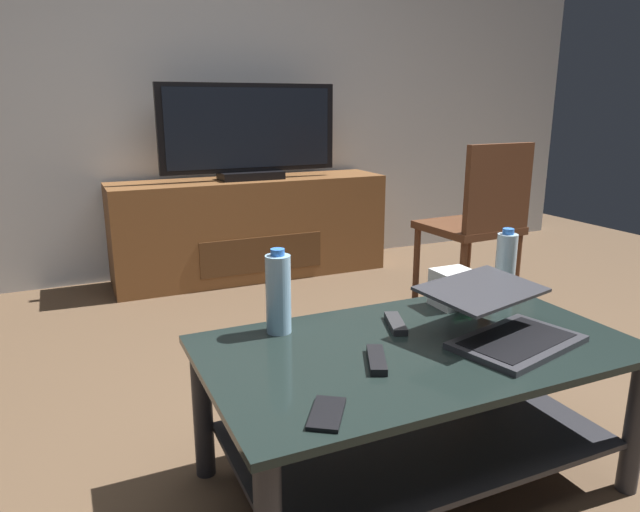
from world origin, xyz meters
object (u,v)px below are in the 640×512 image
at_px(tv_remote, 377,360).
at_px(television, 250,134).
at_px(dining_chair, 479,219).
at_px(water_bottle_far, 506,264).
at_px(water_bottle_near, 278,293).
at_px(coffee_table, 416,388).
at_px(media_cabinet, 252,228).
at_px(router_box, 453,288).
at_px(laptop, 503,320).
at_px(soundbar_remote, 396,323).
at_px(cell_phone, 327,413).

bearing_deg(tv_remote, television, 105.25).
height_order(dining_chair, water_bottle_far, dining_chair).
bearing_deg(water_bottle_near, dining_chair, 30.24).
bearing_deg(television, coffee_table, -95.95).
xyz_separation_m(media_cabinet, tv_remote, (-0.41, -2.35, 0.14)).
distance_m(coffee_table, tv_remote, 0.23).
bearing_deg(water_bottle_far, router_box, -177.41).
height_order(television, router_box, television).
bearing_deg(dining_chair, media_cabinet, 126.16).
height_order(coffee_table, water_bottle_near, water_bottle_near).
relative_size(media_cabinet, laptop, 3.97).
distance_m(coffee_table, laptop, 0.32).
bearing_deg(tv_remote, coffee_table, 44.48).
bearing_deg(soundbar_remote, dining_chair, 61.17).
bearing_deg(tv_remote, media_cabinet, 105.34).
bearing_deg(media_cabinet, water_bottle_far, -82.14).
bearing_deg(water_bottle_near, router_box, -2.51).
bearing_deg(media_cabinet, tv_remote, -99.82).
bearing_deg(router_box, tv_remote, -148.27).
bearing_deg(media_cabinet, router_box, -88.49).
relative_size(water_bottle_far, tv_remote, 1.54).
height_order(coffee_table, media_cabinet, media_cabinet).
distance_m(coffee_table, television, 2.37).
distance_m(coffee_table, cell_phone, 0.49).
xyz_separation_m(media_cabinet, soundbar_remote, (-0.22, -2.15, 0.14)).
relative_size(router_box, water_bottle_far, 0.52).
xyz_separation_m(coffee_table, media_cabinet, (0.24, 2.29, 0.01)).
height_order(coffee_table, router_box, router_box).
distance_m(cell_phone, soundbar_remote, 0.57).
height_order(media_cabinet, water_bottle_far, water_bottle_far).
distance_m(dining_chair, water_bottle_near, 1.67).
bearing_deg(cell_phone, coffee_table, 65.30).
distance_m(television, water_bottle_near, 2.13).
bearing_deg(water_bottle_far, laptop, -132.16).
distance_m(television, router_box, 2.09).
bearing_deg(router_box, cell_phone, -145.87).
relative_size(water_bottle_near, soundbar_remote, 1.62).
height_order(media_cabinet, tv_remote, media_cabinet).
distance_m(router_box, cell_phone, 0.84).
relative_size(water_bottle_near, water_bottle_far, 1.05).
distance_m(media_cabinet, router_box, 2.08).
distance_m(water_bottle_far, cell_phone, 1.05).
height_order(television, tv_remote, television).
height_order(dining_chair, tv_remote, dining_chair).
height_order(dining_chair, cell_phone, dining_chair).
relative_size(television, tv_remote, 7.13).
relative_size(media_cabinet, router_box, 13.74).
bearing_deg(laptop, router_box, 80.48).
distance_m(television, dining_chair, 1.52).
relative_size(water_bottle_near, tv_remote, 1.62).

